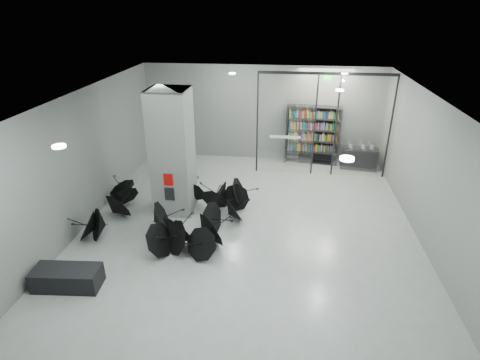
# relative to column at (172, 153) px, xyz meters

# --- Properties ---
(room) EXTENTS (14.00, 14.02, 4.01)m
(room) POSITION_rel_column_xyz_m (2.50, -2.00, 0.84)
(room) COLOR gray
(room) RESTS_ON ground
(column) EXTENTS (1.20, 1.20, 4.00)m
(column) POSITION_rel_column_xyz_m (0.00, 0.00, 0.00)
(column) COLOR slate
(column) RESTS_ON ground
(fire_cabinet) EXTENTS (0.28, 0.04, 0.38)m
(fire_cabinet) POSITION_rel_column_xyz_m (0.00, -0.62, -0.65)
(fire_cabinet) COLOR #A50A07
(fire_cabinet) RESTS_ON column
(info_panel) EXTENTS (0.30, 0.03, 0.42)m
(info_panel) POSITION_rel_column_xyz_m (0.00, -0.62, -1.15)
(info_panel) COLOR black
(info_panel) RESTS_ON column
(exit_sign) EXTENTS (0.30, 0.06, 0.15)m
(exit_sign) POSITION_rel_column_xyz_m (4.90, 3.30, 1.82)
(exit_sign) COLOR #0CE533
(exit_sign) RESTS_ON room
(glass_partition) EXTENTS (5.06, 0.08, 4.00)m
(glass_partition) POSITION_rel_column_xyz_m (4.89, 3.50, 0.18)
(glass_partition) COLOR silver
(glass_partition) RESTS_ON ground
(bench) EXTENTS (1.64, 0.80, 0.51)m
(bench) POSITION_rel_column_xyz_m (-1.56, -4.12, -1.74)
(bench) COLOR black
(bench) RESTS_ON ground
(bookshelf) EXTENTS (2.26, 0.72, 2.45)m
(bookshelf) POSITION_rel_column_xyz_m (4.65, 4.75, -0.78)
(bookshelf) COLOR black
(bookshelf) RESTS_ON ground
(shop_counter) EXTENTS (1.52, 0.75, 0.88)m
(shop_counter) POSITION_rel_column_xyz_m (6.56, 4.27, -1.56)
(shop_counter) COLOR black
(shop_counter) RESTS_ON ground
(umbrella_cluster) EXTENTS (5.19, 4.23, 1.29)m
(umbrella_cluster) POSITION_rel_column_xyz_m (0.42, -1.12, -1.69)
(umbrella_cluster) COLOR black
(umbrella_cluster) RESTS_ON ground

